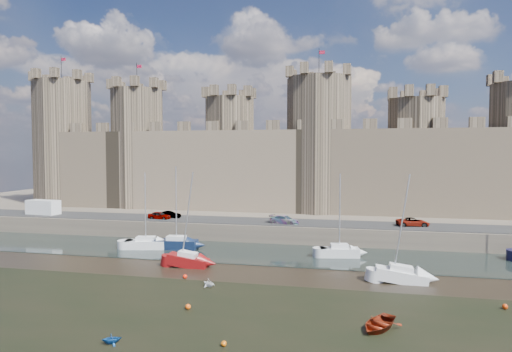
{
  "coord_description": "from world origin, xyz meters",
  "views": [
    {
      "loc": [
        8.66,
        -31.39,
        12.75
      ],
      "look_at": [
        -3.26,
        22.0,
        9.89
      ],
      "focal_mm": 32.0,
      "sensor_mm": 36.0,
      "label": 1
    }
  ],
  "objects_px": {
    "sailboat_1": "(177,243)",
    "sailboat_5": "(401,275)",
    "sailboat_0": "(146,243)",
    "car_0": "(159,215)",
    "sailboat_2": "(339,251)",
    "car_2": "(284,220)",
    "van": "(43,207)",
    "car_1": "(169,215)",
    "sailboat_4": "(188,260)",
    "car_3": "(413,222)",
    "dinghy_1": "(112,339)"
  },
  "relations": [
    {
      "from": "sailboat_1",
      "to": "sailboat_5",
      "type": "bearing_deg",
      "value": -23.34
    },
    {
      "from": "car_0",
      "to": "dinghy_1",
      "type": "height_order",
      "value": "car_0"
    },
    {
      "from": "sailboat_0",
      "to": "dinghy_1",
      "type": "height_order",
      "value": "sailboat_0"
    },
    {
      "from": "car_3",
      "to": "sailboat_0",
      "type": "distance_m",
      "value": 36.33
    },
    {
      "from": "van",
      "to": "sailboat_2",
      "type": "xyz_separation_m",
      "value": [
        48.22,
        -9.42,
        -2.89
      ]
    },
    {
      "from": "car_1",
      "to": "sailboat_2",
      "type": "height_order",
      "value": "sailboat_2"
    },
    {
      "from": "sailboat_4",
      "to": "dinghy_1",
      "type": "height_order",
      "value": "sailboat_4"
    },
    {
      "from": "car_2",
      "to": "sailboat_0",
      "type": "height_order",
      "value": "sailboat_0"
    },
    {
      "from": "car_1",
      "to": "sailboat_5",
      "type": "bearing_deg",
      "value": -131.27
    },
    {
      "from": "car_1",
      "to": "dinghy_1",
      "type": "distance_m",
      "value": 40.69
    },
    {
      "from": "sailboat_0",
      "to": "sailboat_5",
      "type": "distance_m",
      "value": 32.56
    },
    {
      "from": "car_2",
      "to": "sailboat_1",
      "type": "height_order",
      "value": "sailboat_1"
    },
    {
      "from": "car_3",
      "to": "sailboat_1",
      "type": "distance_m",
      "value": 32.29
    },
    {
      "from": "car_0",
      "to": "van",
      "type": "relative_size",
      "value": 0.64
    },
    {
      "from": "van",
      "to": "sailboat_4",
      "type": "xyz_separation_m",
      "value": [
        31.93,
        -17.59,
        -2.92
      ]
    },
    {
      "from": "car_2",
      "to": "van",
      "type": "height_order",
      "value": "van"
    },
    {
      "from": "sailboat_4",
      "to": "dinghy_1",
      "type": "xyz_separation_m",
      "value": [
        2.5,
        -20.43,
        -0.43
      ]
    },
    {
      "from": "sailboat_0",
      "to": "sailboat_5",
      "type": "relative_size",
      "value": 0.94
    },
    {
      "from": "car_1",
      "to": "sailboat_5",
      "type": "distance_m",
      "value": 38.03
    },
    {
      "from": "car_0",
      "to": "sailboat_0",
      "type": "height_order",
      "value": "sailboat_0"
    },
    {
      "from": "sailboat_2",
      "to": "sailboat_5",
      "type": "bearing_deg",
      "value": -66.31
    },
    {
      "from": "sailboat_0",
      "to": "sailboat_4",
      "type": "relative_size",
      "value": 0.95
    },
    {
      "from": "sailboat_5",
      "to": "dinghy_1",
      "type": "bearing_deg",
      "value": -137.43
    },
    {
      "from": "car_0",
      "to": "sailboat_1",
      "type": "distance_m",
      "value": 11.02
    },
    {
      "from": "sailboat_2",
      "to": "car_3",
      "type": "bearing_deg",
      "value": 36.27
    },
    {
      "from": "car_3",
      "to": "sailboat_2",
      "type": "xyz_separation_m",
      "value": [
        -9.55,
        -10.1,
        -2.31
      ]
    },
    {
      "from": "car_1",
      "to": "dinghy_1",
      "type": "bearing_deg",
      "value": -172.59
    },
    {
      "from": "sailboat_0",
      "to": "car_0",
      "type": "bearing_deg",
      "value": 91.11
    },
    {
      "from": "car_0",
      "to": "car_1",
      "type": "height_order",
      "value": "car_0"
    },
    {
      "from": "car_2",
      "to": "sailboat_5",
      "type": "distance_m",
      "value": 22.97
    },
    {
      "from": "sailboat_5",
      "to": "sailboat_1",
      "type": "bearing_deg",
      "value": 159.91
    },
    {
      "from": "car_2",
      "to": "sailboat_5",
      "type": "xyz_separation_m",
      "value": [
        14.38,
        -17.76,
        -2.36
      ]
    },
    {
      "from": "sailboat_1",
      "to": "sailboat_4",
      "type": "bearing_deg",
      "value": -64.29
    },
    {
      "from": "sailboat_0",
      "to": "sailboat_5",
      "type": "xyz_separation_m",
      "value": [
        31.38,
        -8.68,
        -0.02
      ]
    },
    {
      "from": "sailboat_1",
      "to": "dinghy_1",
      "type": "distance_m",
      "value": 29.53
    },
    {
      "from": "car_2",
      "to": "dinghy_1",
      "type": "xyz_separation_m",
      "value": [
        -5.74,
        -36.99,
        -2.78
      ]
    },
    {
      "from": "van",
      "to": "dinghy_1",
      "type": "bearing_deg",
      "value": -40.3
    },
    {
      "from": "sailboat_1",
      "to": "sailboat_0",
      "type": "bearing_deg",
      "value": -174.37
    },
    {
      "from": "van",
      "to": "sailboat_1",
      "type": "height_order",
      "value": "sailboat_1"
    },
    {
      "from": "car_0",
      "to": "sailboat_2",
      "type": "bearing_deg",
      "value": -101.74
    },
    {
      "from": "car_1",
      "to": "sailboat_0",
      "type": "height_order",
      "value": "sailboat_0"
    },
    {
      "from": "car_2",
      "to": "van",
      "type": "xyz_separation_m",
      "value": [
        -40.17,
        1.03,
        0.57
      ]
    },
    {
      "from": "sailboat_2",
      "to": "car_0",
      "type": "bearing_deg",
      "value": 152.0
    },
    {
      "from": "car_2",
      "to": "sailboat_4",
      "type": "bearing_deg",
      "value": 166.8
    },
    {
      "from": "car_0",
      "to": "sailboat_0",
      "type": "relative_size",
      "value": 0.35
    },
    {
      "from": "car_3",
      "to": "sailboat_2",
      "type": "bearing_deg",
      "value": 126.47
    },
    {
      "from": "car_3",
      "to": "sailboat_4",
      "type": "xyz_separation_m",
      "value": [
        -25.85,
        -18.26,
        -2.35
      ]
    },
    {
      "from": "car_1",
      "to": "sailboat_1",
      "type": "xyz_separation_m",
      "value": [
        5.28,
        -10.0,
        -2.23
      ]
    },
    {
      "from": "car_2",
      "to": "sailboat_4",
      "type": "xyz_separation_m",
      "value": [
        -8.24,
        -16.56,
        -2.35
      ]
    },
    {
      "from": "sailboat_1",
      "to": "sailboat_2",
      "type": "height_order",
      "value": "sailboat_1"
    }
  ]
}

